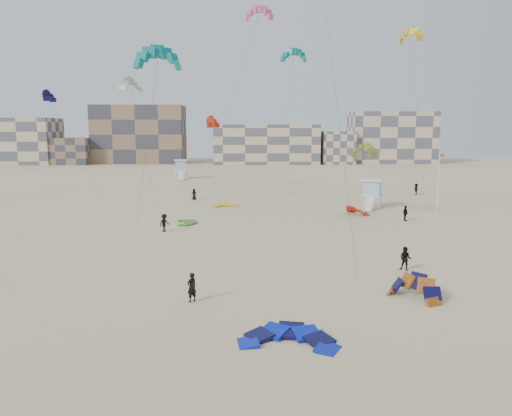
{
  "coord_description": "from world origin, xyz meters",
  "views": [
    {
      "loc": [
        2.48,
        -27.14,
        10.65
      ],
      "look_at": [
        3.41,
        6.0,
        5.4
      ],
      "focal_mm": 35.0,
      "sensor_mm": 36.0,
      "label": 1
    }
  ],
  "objects_px": {
    "kitesurfer_main": "(192,287)",
    "kite_ground_orange": "(413,299)",
    "kite_ground_blue": "(288,343)",
    "lifeguard_tower_near": "(372,194)"
  },
  "relations": [
    {
      "from": "kite_ground_blue",
      "to": "kite_ground_orange",
      "type": "bearing_deg",
      "value": 48.34
    },
    {
      "from": "kite_ground_orange",
      "to": "lifeguard_tower_near",
      "type": "bearing_deg",
      "value": 128.08
    },
    {
      "from": "kite_ground_orange",
      "to": "kite_ground_blue",
      "type": "bearing_deg",
      "value": -94.57
    },
    {
      "from": "kitesurfer_main",
      "to": "kite_ground_orange",
      "type": "bearing_deg",
      "value": 138.87
    },
    {
      "from": "kite_ground_orange",
      "to": "lifeguard_tower_near",
      "type": "relative_size",
      "value": 0.63
    },
    {
      "from": "kite_ground_orange",
      "to": "kitesurfer_main",
      "type": "xyz_separation_m",
      "value": [
        -14.0,
        -0.19,
        0.93
      ]
    },
    {
      "from": "kite_ground_blue",
      "to": "kite_ground_orange",
      "type": "relative_size",
      "value": 1.3
    },
    {
      "from": "kitesurfer_main",
      "to": "lifeguard_tower_near",
      "type": "height_order",
      "value": "lifeguard_tower_near"
    },
    {
      "from": "kite_ground_blue",
      "to": "kitesurfer_main",
      "type": "xyz_separation_m",
      "value": [
        -5.46,
        6.18,
        0.93
      ]
    },
    {
      "from": "kite_ground_blue",
      "to": "lifeguard_tower_near",
      "type": "distance_m",
      "value": 45.95
    }
  ]
}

